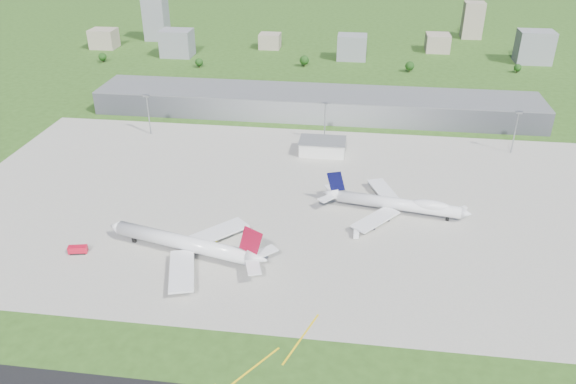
# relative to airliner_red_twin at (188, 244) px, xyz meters

# --- Properties ---
(ground) EXTENTS (1400.00, 1400.00, 0.00)m
(ground) POSITION_rel_airliner_red_twin_xyz_m (38.05, 161.44, -5.54)
(ground) COLOR #2A4B17
(ground) RESTS_ON ground
(apron) EXTENTS (360.00, 190.00, 0.08)m
(apron) POSITION_rel_airliner_red_twin_xyz_m (48.05, 51.44, -5.50)
(apron) COLOR gray
(apron) RESTS_ON ground
(terminal) EXTENTS (300.00, 42.00, 15.00)m
(terminal) POSITION_rel_airliner_red_twin_xyz_m (38.05, 176.44, 1.96)
(terminal) COLOR gray
(terminal) RESTS_ON ground
(ops_building) EXTENTS (26.00, 16.00, 8.00)m
(ops_building) POSITION_rel_airliner_red_twin_xyz_m (48.05, 111.44, -1.54)
(ops_building) COLOR silver
(ops_building) RESTS_ON ground
(mast_west) EXTENTS (3.50, 2.00, 25.90)m
(mast_west) POSITION_rel_airliner_red_twin_xyz_m (-61.95, 126.44, 12.17)
(mast_west) COLOR gray
(mast_west) RESTS_ON ground
(mast_center) EXTENTS (3.50, 2.00, 25.90)m
(mast_center) POSITION_rel_airliner_red_twin_xyz_m (48.05, 126.44, 12.17)
(mast_center) COLOR gray
(mast_center) RESTS_ON ground
(mast_east) EXTENTS (3.50, 2.00, 25.90)m
(mast_east) POSITION_rel_airliner_red_twin_xyz_m (158.05, 126.44, 12.17)
(mast_east) COLOR gray
(mast_east) RESTS_ON ground
(airliner_red_twin) EXTENTS (74.89, 57.37, 20.81)m
(airliner_red_twin) POSITION_rel_airliner_red_twin_xyz_m (0.00, 0.00, 0.00)
(airliner_red_twin) COLOR silver
(airliner_red_twin) RESTS_ON ground
(airliner_blue_quad) EXTENTS (70.21, 54.55, 18.37)m
(airliner_blue_quad) POSITION_rel_airliner_red_twin_xyz_m (89.06, 47.00, -0.44)
(airliner_blue_quad) COLOR silver
(airliner_blue_quad) RESTS_ON ground
(fire_truck) EXTENTS (8.25, 4.46, 3.48)m
(fire_truck) POSITION_rel_airliner_red_twin_xyz_m (-46.98, -4.88, -3.81)
(fire_truck) COLOR #B40C23
(fire_truck) RESTS_ON ground
(tug_yellow) EXTENTS (4.07, 2.79, 1.85)m
(tug_yellow) POSITION_rel_airliner_red_twin_xyz_m (7.94, 10.61, -4.58)
(tug_yellow) COLOR yellow
(tug_yellow) RESTS_ON ground
(van_white_near) EXTENTS (2.63, 5.62, 2.81)m
(van_white_near) POSITION_rel_airliner_red_twin_xyz_m (70.17, 23.85, -4.13)
(van_white_near) COLOR white
(van_white_near) RESTS_ON ground
(van_white_far) EXTENTS (4.70, 4.15, 2.27)m
(van_white_far) POSITION_rel_airliner_red_twin_xyz_m (120.24, 53.00, -4.39)
(van_white_far) COLOR silver
(van_white_far) RESTS_ON ground
(bldg_far_w) EXTENTS (24.00, 20.00, 18.00)m
(bldg_far_w) POSITION_rel_airliner_red_twin_xyz_m (-181.95, 331.44, 3.46)
(bldg_far_w) COLOR gray
(bldg_far_w) RESTS_ON ground
(bldg_w) EXTENTS (28.00, 22.00, 24.00)m
(bldg_w) POSITION_rel_airliner_red_twin_xyz_m (-101.95, 311.44, 6.46)
(bldg_w) COLOR slate
(bldg_w) RESTS_ON ground
(bldg_cw) EXTENTS (20.00, 18.00, 14.00)m
(bldg_cw) POSITION_rel_airliner_red_twin_xyz_m (-21.95, 351.44, 1.46)
(bldg_cw) COLOR gray
(bldg_cw) RESTS_ON ground
(bldg_c) EXTENTS (26.00, 20.00, 22.00)m
(bldg_c) POSITION_rel_airliner_red_twin_xyz_m (58.05, 321.44, 5.46)
(bldg_c) COLOR slate
(bldg_c) RESTS_ON ground
(bldg_ce) EXTENTS (22.00, 24.00, 16.00)m
(bldg_ce) POSITION_rel_airliner_red_twin_xyz_m (138.05, 361.44, 2.46)
(bldg_ce) COLOR gray
(bldg_ce) RESTS_ON ground
(bldg_e) EXTENTS (30.00, 22.00, 28.00)m
(bldg_e) POSITION_rel_airliner_red_twin_xyz_m (218.05, 331.44, 8.46)
(bldg_e) COLOR slate
(bldg_e) RESTS_ON ground
(bldg_tall_w) EXTENTS (22.00, 20.00, 44.00)m
(bldg_tall_w) POSITION_rel_airliner_red_twin_xyz_m (-141.95, 371.44, 16.46)
(bldg_tall_w) COLOR slate
(bldg_tall_w) RESTS_ON ground
(bldg_tall_e) EXTENTS (20.00, 18.00, 36.00)m
(bldg_tall_e) POSITION_rel_airliner_red_twin_xyz_m (178.05, 421.44, 12.46)
(bldg_tall_e) COLOR gray
(bldg_tall_e) RESTS_ON ground
(tree_far_w) EXTENTS (7.20, 7.20, 8.80)m
(tree_far_w) POSITION_rel_airliner_red_twin_xyz_m (-161.95, 281.44, -0.36)
(tree_far_w) COLOR #382314
(tree_far_w) RESTS_ON ground
(tree_w) EXTENTS (6.75, 6.75, 8.25)m
(tree_w) POSITION_rel_airliner_red_twin_xyz_m (-71.95, 276.44, -0.68)
(tree_w) COLOR #382314
(tree_w) RESTS_ON ground
(tree_c) EXTENTS (8.10, 8.10, 9.90)m
(tree_c) POSITION_rel_airliner_red_twin_xyz_m (18.05, 291.44, 0.30)
(tree_c) COLOR #382314
(tree_c) RESTS_ON ground
(tree_e) EXTENTS (7.65, 7.65, 9.35)m
(tree_e) POSITION_rel_airliner_red_twin_xyz_m (108.05, 286.44, -0.03)
(tree_e) COLOR #382314
(tree_e) RESTS_ON ground
(tree_far_e) EXTENTS (6.30, 6.30, 7.70)m
(tree_far_e) POSITION_rel_airliner_red_twin_xyz_m (198.05, 296.44, -1.01)
(tree_far_e) COLOR #382314
(tree_far_e) RESTS_ON ground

